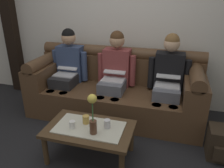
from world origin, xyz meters
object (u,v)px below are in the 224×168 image
Objects in this scene: couch at (115,90)px; cup_near_right at (107,124)px; coffee_table at (90,131)px; flower_vase at (93,113)px; cup_far_center at (86,119)px; backpack_right at (224,144)px; person_middle at (115,72)px; person_left at (68,67)px; person_right at (168,77)px; cup_near_left at (72,124)px.

cup_near_right is (0.19, -0.99, 0.07)m from couch.
flower_vase is at bearing -49.55° from coffee_table.
cup_far_center is at bearing 175.54° from cup_near_right.
coffee_table reaches higher than backpack_right.
backpack_right is (1.40, -0.63, -0.48)m from person_middle.
cup_near_right is at bearing 51.61° from flower_vase.
coffee_table is 0.22m from cup_near_right.
couch is 5.66× the size of flower_vase.
couch is at bearing 0.34° from person_left.
person_left is 0.74m from person_middle.
cup_near_right reaches higher than backpack_right.
couch reaches higher than coffee_table.
coffee_table is 2.14× the size of flower_vase.
person_left is 2.28m from backpack_right.
person_middle is at bearing 155.85° from backpack_right.
flower_vase is 4.64× the size of cup_near_right.
couch is at bearing 90.00° from person_middle.
backpack_right is (1.40, -0.63, -0.19)m from couch.
flower_vase is at bearing -85.88° from person_middle.
person_right is (0.74, -0.00, 0.00)m from person_middle.
coffee_table is at bearing -90.00° from couch.
person_right is at bearing 59.61° from flower_vase.
person_left reaches higher than flower_vase.
person_right is 1.04m from backpack_right.
person_right is at bearing 54.27° from coffee_table.
person_middle is 15.50× the size of cup_near_left.
flower_vase is at bearing -6.74° from cup_near_left.
couch is at bearing 81.49° from cup_near_left.
person_middle is 13.12× the size of cup_near_right.
backpack_right is (1.46, 0.34, -0.26)m from cup_far_center.
couch is 0.79m from person_left.
backpack_right is at bearing -24.15° from person_middle.
cup_near_right is (0.19, 0.04, 0.10)m from coffee_table.
coffee_table is at bearing -164.23° from backpack_right.
couch is 6.86× the size of backpack_right.
cup_far_center is at bearing -93.55° from couch.
cup_far_center is (-0.06, -0.97, 0.07)m from couch.
couch is 0.98m from cup_far_center.
person_left is 1.00× the size of person_middle.
flower_vase is 0.31m from cup_near_left.
person_middle reaches higher than backpack_right.
person_right is 1.15m from cup_near_right.
cup_near_right is at bearing 11.44° from coffee_table.
cup_far_center reaches higher than backpack_right.
person_left is 3.43× the size of backpack_right.
couch is 2.00× the size of person_right.
cup_near_right is 0.25m from cup_far_center.
couch is 1.55m from backpack_right.
couch is 1.11m from cup_near_left.
person_right is 15.50× the size of cup_near_left.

